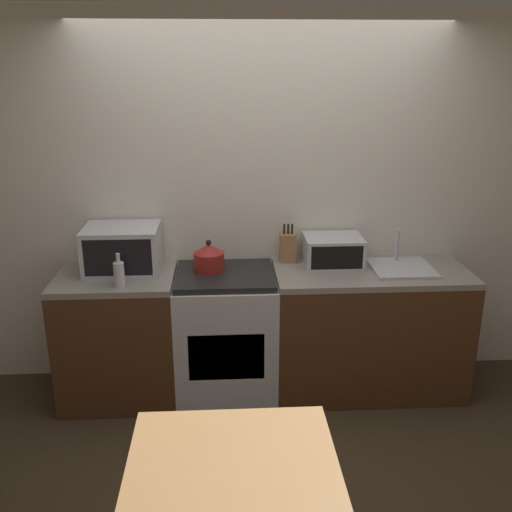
{
  "coord_description": "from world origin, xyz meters",
  "views": [
    {
      "loc": [
        -0.27,
        -2.89,
        2.23
      ],
      "look_at": [
        -0.07,
        0.6,
        1.05
      ],
      "focal_mm": 40.0,
      "sensor_mm": 36.0,
      "label": 1
    }
  ],
  "objects_px": {
    "kettle": "(209,257)",
    "microwave": "(122,249)",
    "dining_table": "(233,485)",
    "toaster_oven": "(333,251)",
    "stove_range": "(226,334)",
    "bottle": "(119,274)"
  },
  "relations": [
    {
      "from": "kettle",
      "to": "bottle",
      "type": "bearing_deg",
      "value": -155.22
    },
    {
      "from": "dining_table",
      "to": "kettle",
      "type": "bearing_deg",
      "value": 93.89
    },
    {
      "from": "kettle",
      "to": "microwave",
      "type": "xyz_separation_m",
      "value": [
        -0.58,
        0.03,
        0.06
      ]
    },
    {
      "from": "bottle",
      "to": "dining_table",
      "type": "height_order",
      "value": "bottle"
    },
    {
      "from": "kettle",
      "to": "microwave",
      "type": "bearing_deg",
      "value": 176.65
    },
    {
      "from": "microwave",
      "to": "toaster_oven",
      "type": "height_order",
      "value": "microwave"
    },
    {
      "from": "stove_range",
      "to": "microwave",
      "type": "distance_m",
      "value": 0.92
    },
    {
      "from": "toaster_oven",
      "to": "bottle",
      "type": "bearing_deg",
      "value": -167.06
    },
    {
      "from": "stove_range",
      "to": "kettle",
      "type": "relative_size",
      "value": 4.17
    },
    {
      "from": "kettle",
      "to": "toaster_oven",
      "type": "xyz_separation_m",
      "value": [
        0.86,
        0.07,
        0.01
      ]
    },
    {
      "from": "microwave",
      "to": "dining_table",
      "type": "height_order",
      "value": "microwave"
    },
    {
      "from": "microwave",
      "to": "bottle",
      "type": "bearing_deg",
      "value": -85.73
    },
    {
      "from": "dining_table",
      "to": "toaster_oven",
      "type": "bearing_deg",
      "value": 68.56
    },
    {
      "from": "microwave",
      "to": "bottle",
      "type": "relative_size",
      "value": 2.28
    },
    {
      "from": "toaster_oven",
      "to": "dining_table",
      "type": "xyz_separation_m",
      "value": [
        -0.73,
        -1.87,
        -0.35
      ]
    },
    {
      "from": "microwave",
      "to": "dining_table",
      "type": "xyz_separation_m",
      "value": [
        0.7,
        -1.84,
        -0.4
      ]
    },
    {
      "from": "microwave",
      "to": "dining_table",
      "type": "relative_size",
      "value": 0.6
    },
    {
      "from": "microwave",
      "to": "dining_table",
      "type": "bearing_deg",
      "value": -69.12
    },
    {
      "from": "bottle",
      "to": "stove_range",
      "type": "bearing_deg",
      "value": 16.46
    },
    {
      "from": "stove_range",
      "to": "microwave",
      "type": "xyz_separation_m",
      "value": [
        -0.68,
        0.1,
        0.61
      ]
    },
    {
      "from": "kettle",
      "to": "stove_range",
      "type": "bearing_deg",
      "value": -29.93
    },
    {
      "from": "microwave",
      "to": "stove_range",
      "type": "bearing_deg",
      "value": -7.9
    }
  ]
}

